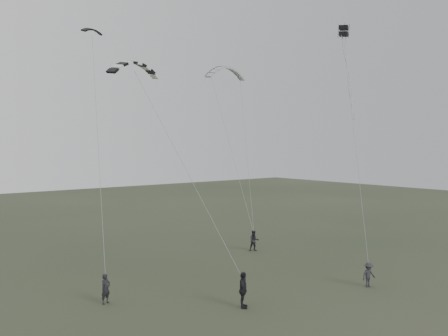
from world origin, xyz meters
TOP-DOWN VIEW (x-y plane):
  - ground at (0.00, 0.00)m, footprint 140.00×140.00m
  - flyer_left at (-8.05, 5.03)m, footprint 0.69×0.57m
  - flyer_right at (6.36, 8.98)m, footprint 1.01×0.94m
  - flyer_center at (-2.64, -0.06)m, footprint 1.10×1.14m
  - flyer_far at (5.57, -2.18)m, footprint 1.05×0.71m
  - kite_dark_small at (-5.47, 12.91)m, footprint 1.57×0.88m
  - kite_pale_large at (7.87, 14.55)m, footprint 4.04×1.65m
  - kite_striped at (-5.54, 6.40)m, footprint 3.25×1.28m
  - kite_box at (8.78, 2.25)m, footprint 0.85×0.87m

SIDE VIEW (x-z plane):
  - ground at x=0.00m, z-range 0.00..0.00m
  - flyer_far at x=5.57m, z-range 0.00..1.50m
  - flyer_left at x=-8.05m, z-range 0.00..1.62m
  - flyer_right at x=6.36m, z-range 0.00..1.67m
  - flyer_center at x=-2.64m, z-range 0.00..1.90m
  - kite_striped at x=-5.54m, z-range 12.75..14.11m
  - kite_pale_large at x=7.87m, z-range 14.93..16.68m
  - kite_dark_small at x=-5.47m, z-range 16.41..17.02m
  - kite_box at x=8.78m, z-range 16.37..17.11m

